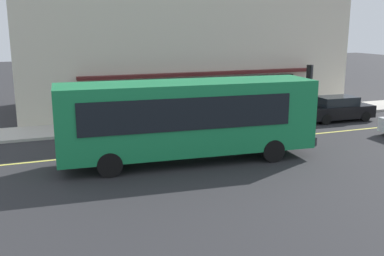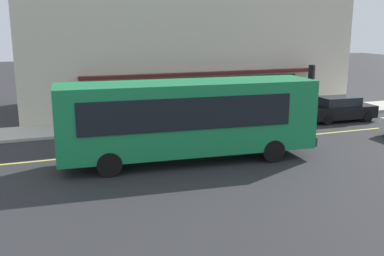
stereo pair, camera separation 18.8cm
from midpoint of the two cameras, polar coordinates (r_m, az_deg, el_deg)
ground at (r=22.45m, az=3.95°, el=-2.00°), size 120.00×120.00×0.00m
sidewalk at (r=27.27m, az=-0.61°, el=0.89°), size 80.00×3.08×0.15m
lane_centre_stripe at (r=22.45m, az=3.95°, el=-1.99°), size 36.00×0.16×0.01m
storefront_building at (r=33.03m, az=-1.24°, el=13.54°), size 22.78×9.77×12.23m
bus at (r=19.04m, az=-0.11°, el=1.45°), size 11.28×3.28×3.50m
traffic_light at (r=29.83m, az=15.31°, el=6.26°), size 0.30×0.52×3.20m
car_black at (r=29.12m, az=18.60°, el=2.32°), size 4.37×2.01×1.52m
car_navy at (r=25.19m, az=3.93°, el=1.39°), size 4.35×1.97×1.52m
pedestrian_waiting at (r=27.93m, az=2.67°, el=3.26°), size 0.34×0.34×1.56m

